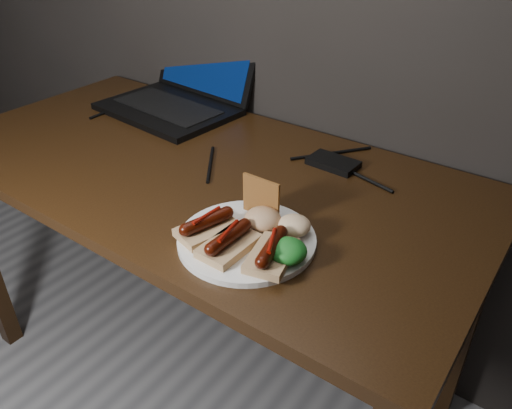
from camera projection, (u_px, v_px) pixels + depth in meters
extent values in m
cube|color=#301D0C|center=(197.00, 171.00, 1.23)|extent=(1.40, 0.70, 0.03)
cube|color=#301D0C|center=(129.00, 179.00, 1.96)|extent=(0.05, 0.05, 0.72)
cube|color=#301D0C|center=(467.00, 321.00, 1.31)|extent=(0.05, 0.05, 0.72)
cube|color=black|center=(168.00, 109.00, 1.51)|extent=(0.42, 0.31, 0.02)
cube|color=black|center=(167.00, 106.00, 1.50)|extent=(0.35, 0.18, 0.00)
cube|color=black|center=(207.00, 56.00, 1.56)|extent=(0.40, 0.12, 0.23)
cube|color=#07234C|center=(207.00, 56.00, 1.56)|extent=(0.36, 0.10, 0.20)
cube|color=black|center=(333.00, 163.00, 1.21)|extent=(0.12, 0.08, 0.02)
cylinder|color=black|center=(210.00, 164.00, 1.22)|extent=(0.11, 0.15, 0.01)
cylinder|color=black|center=(331.00, 153.00, 1.27)|extent=(0.14, 0.18, 0.01)
cylinder|color=black|center=(368.00, 180.00, 1.15)|extent=(0.14, 0.04, 0.01)
cylinder|color=black|center=(116.00, 108.00, 1.53)|extent=(0.01, 0.20, 0.01)
cylinder|color=white|center=(247.00, 240.00, 0.95)|extent=(0.33, 0.33, 0.01)
cube|color=#D4B37C|center=(207.00, 230.00, 0.95)|extent=(0.10, 0.13, 0.02)
cylinder|color=#441004|center=(207.00, 221.00, 0.94)|extent=(0.05, 0.10, 0.02)
sphere|color=#441004|center=(185.00, 230.00, 0.92)|extent=(0.03, 0.02, 0.02)
sphere|color=#441004|center=(227.00, 212.00, 0.97)|extent=(0.03, 0.02, 0.02)
cylinder|color=#730D05|center=(207.00, 215.00, 0.94)|extent=(0.01, 0.07, 0.01)
cube|color=#D4B37C|center=(229.00, 246.00, 0.91)|extent=(0.07, 0.12, 0.02)
cylinder|color=#441004|center=(228.00, 237.00, 0.90)|extent=(0.03, 0.10, 0.02)
sphere|color=#441004|center=(211.00, 249.00, 0.87)|extent=(0.03, 0.02, 0.02)
sphere|color=#441004|center=(245.00, 225.00, 0.93)|extent=(0.03, 0.02, 0.02)
cylinder|color=#730D05|center=(228.00, 231.00, 0.89)|extent=(0.02, 0.07, 0.01)
cube|color=#D4B37C|center=(272.00, 256.00, 0.89)|extent=(0.10, 0.13, 0.02)
cylinder|color=#441004|center=(272.00, 246.00, 0.88)|extent=(0.05, 0.10, 0.02)
sphere|color=#441004|center=(262.00, 262.00, 0.84)|extent=(0.03, 0.02, 0.02)
sphere|color=#441004|center=(281.00, 232.00, 0.91)|extent=(0.03, 0.02, 0.02)
cylinder|color=#730D05|center=(272.00, 241.00, 0.87)|extent=(0.04, 0.07, 0.01)
cube|color=#AD682F|center=(261.00, 197.00, 0.99)|extent=(0.08, 0.01, 0.08)
ellipsoid|color=#105417|center=(288.00, 251.00, 0.88)|extent=(0.07, 0.07, 0.04)
ellipsoid|color=maroon|center=(263.00, 219.00, 0.96)|extent=(0.07, 0.07, 0.04)
ellipsoid|color=silver|center=(294.00, 225.00, 0.95)|extent=(0.06, 0.06, 0.04)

